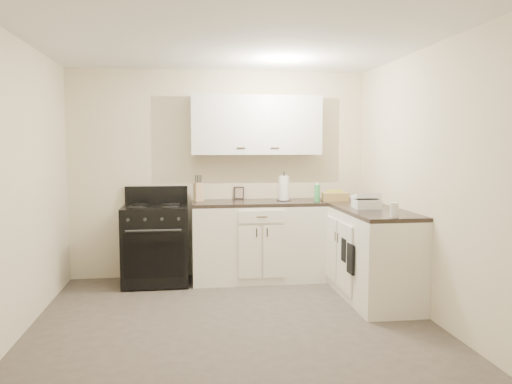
{
  "coord_description": "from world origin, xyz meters",
  "views": [
    {
      "loc": [
        -0.41,
        -4.3,
        1.59
      ],
      "look_at": [
        0.31,
        0.85,
        1.11
      ],
      "focal_mm": 35.0,
      "sensor_mm": 36.0,
      "label": 1
    }
  ],
  "objects": [
    {
      "name": "stove",
      "position": [
        -0.77,
        1.48,
        0.46
      ],
      "size": [
        0.74,
        0.63,
        0.89
      ],
      "primitive_type": "cube",
      "color": "black",
      "rests_on": "floor"
    },
    {
      "name": "soap_bottle",
      "position": [
        1.12,
        1.41,
        1.04
      ],
      "size": [
        0.07,
        0.07,
        0.2
      ],
      "primitive_type": "cylinder",
      "rotation": [
        0.0,
        0.0,
        -0.02
      ],
      "color": "#40A75B",
      "rests_on": "countertop_back"
    },
    {
      "name": "upper_cabinets",
      "position": [
        0.43,
        1.65,
        1.84
      ],
      "size": [
        1.55,
        0.3,
        0.7
      ],
      "primitive_type": "cube",
      "color": "silver",
      "rests_on": "wall_back"
    },
    {
      "name": "wicker_basket",
      "position": [
        1.35,
        1.43,
        0.99
      ],
      "size": [
        0.31,
        0.22,
        0.1
      ],
      "primitive_type": "cube",
      "rotation": [
        0.0,
        0.0,
        -0.08
      ],
      "color": "tan",
      "rests_on": "countertop_right"
    },
    {
      "name": "glass_jar",
      "position": [
        1.47,
        0.0,
        1.01
      ],
      "size": [
        0.08,
        0.08,
        0.13
      ],
      "primitive_type": "cylinder",
      "rotation": [
        0.0,
        0.0,
        0.02
      ],
      "color": "silver",
      "rests_on": "countertop_right"
    },
    {
      "name": "paper_towel",
      "position": [
        0.74,
        1.52,
        1.09
      ],
      "size": [
        0.13,
        0.13,
        0.3
      ],
      "primitive_type": "cylinder",
      "rotation": [
        0.0,
        0.0,
        -0.08
      ],
      "color": "white",
      "rests_on": "countertop_back"
    },
    {
      "name": "oven_mitt_far",
      "position": [
        1.18,
        0.55,
        0.53
      ],
      "size": [
        0.02,
        0.14,
        0.24
      ],
      "primitive_type": "cube",
      "color": "black",
      "rests_on": "base_cabinets_right"
    },
    {
      "name": "base_cabinets_right",
      "position": [
        1.5,
        0.85,
        0.45
      ],
      "size": [
        0.6,
        1.9,
        0.9
      ],
      "primitive_type": "cube",
      "color": "white",
      "rests_on": "floor"
    },
    {
      "name": "countertop_grill",
      "position": [
        1.46,
        0.68,
        0.99
      ],
      "size": [
        0.28,
        0.26,
        0.1
      ],
      "primitive_type": "cube",
      "rotation": [
        0.0,
        0.0,
        -0.07
      ],
      "color": "white",
      "rests_on": "countertop_right"
    },
    {
      "name": "floor",
      "position": [
        0.0,
        0.0,
        0.0
      ],
      "size": [
        3.6,
        3.6,
        0.0
      ],
      "primitive_type": "plane",
      "color": "#473F38",
      "rests_on": "ground"
    },
    {
      "name": "knife_block",
      "position": [
        -0.27,
        1.63,
        1.05
      ],
      "size": [
        0.13,
        0.12,
        0.22
      ],
      "primitive_type": "cube",
      "rotation": [
        0.0,
        0.0,
        0.37
      ],
      "color": "#D5B483",
      "rests_on": "countertop_back"
    },
    {
      "name": "wall_front",
      "position": [
        0.0,
        -1.8,
        1.25
      ],
      "size": [
        3.6,
        0.0,
        3.6
      ],
      "primitive_type": "plane",
      "rotation": [
        -1.57,
        0.0,
        0.0
      ],
      "color": "beige",
      "rests_on": "ground"
    },
    {
      "name": "picture_frame",
      "position": [
        0.23,
        1.76,
        1.02
      ],
      "size": [
        0.13,
        0.07,
        0.16
      ],
      "primitive_type": "cube",
      "rotation": [
        -0.14,
        0.0,
        -0.23
      ],
      "color": "black",
      "rests_on": "countertop_back"
    },
    {
      "name": "ceiling",
      "position": [
        0.0,
        0.0,
        2.5
      ],
      "size": [
        3.6,
        3.6,
        0.0
      ],
      "primitive_type": "plane",
      "color": "white",
      "rests_on": "wall_back"
    },
    {
      "name": "countertop_back",
      "position": [
        0.43,
        1.5,
        0.92
      ],
      "size": [
        1.55,
        0.6,
        0.04
      ],
      "primitive_type": "cube",
      "color": "black",
      "rests_on": "base_cabinets_back"
    },
    {
      "name": "oven_mitt_near",
      "position": [
        1.18,
        0.34,
        0.49
      ],
      "size": [
        0.02,
        0.17,
        0.3
      ],
      "primitive_type": "cube",
      "color": "black",
      "rests_on": "base_cabinets_right"
    },
    {
      "name": "countertop_right",
      "position": [
        1.5,
        0.85,
        0.92
      ],
      "size": [
        0.6,
        1.9,
        0.04
      ],
      "primitive_type": "cube",
      "color": "black",
      "rests_on": "base_cabinets_right"
    },
    {
      "name": "base_cabinets_back",
      "position": [
        0.43,
        1.5,
        0.45
      ],
      "size": [
        1.55,
        0.6,
        0.9
      ],
      "primitive_type": "cube",
      "color": "white",
      "rests_on": "floor"
    },
    {
      "name": "wall_back",
      "position": [
        0.0,
        1.8,
        1.25
      ],
      "size": [
        3.6,
        0.0,
        3.6
      ],
      "primitive_type": "plane",
      "rotation": [
        1.57,
        0.0,
        0.0
      ],
      "color": "beige",
      "rests_on": "ground"
    },
    {
      "name": "wall_left",
      "position": [
        -1.8,
        0.0,
        1.25
      ],
      "size": [
        0.0,
        3.6,
        3.6
      ],
      "primitive_type": "plane",
      "rotation": [
        1.57,
        0.0,
        1.57
      ],
      "color": "beige",
      "rests_on": "ground"
    },
    {
      "name": "wall_right",
      "position": [
        1.8,
        0.0,
        1.25
      ],
      "size": [
        0.0,
        3.6,
        3.6
      ],
      "primitive_type": "plane",
      "rotation": [
        1.57,
        0.0,
        -1.57
      ],
      "color": "beige",
      "rests_on": "ground"
    }
  ]
}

